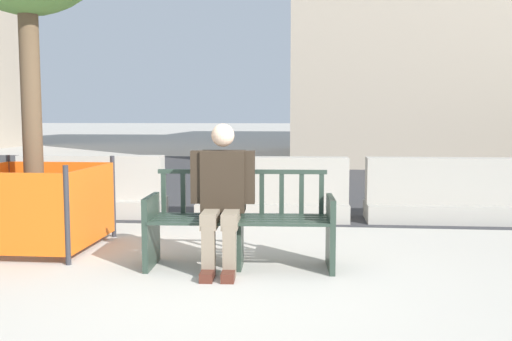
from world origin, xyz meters
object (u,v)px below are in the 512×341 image
seated_person (222,193)px  jersey_barrier_centre (272,194)px  jersey_barrier_left (92,191)px  street_bench (240,224)px  jersey_barrier_right (443,196)px  construction_fence (35,204)px

seated_person → jersey_barrier_centre: seated_person is taller
seated_person → jersey_barrier_left: bearing=131.2°
street_bench → jersey_barrier_right: bearing=46.6°
jersey_barrier_centre → jersey_barrier_left: (-2.52, 0.08, 0.00)m
street_bench → seated_person: seated_person is taller
street_bench → jersey_barrier_left: (-2.39, 2.49, -0.06)m
seated_person → jersey_barrier_centre: bearing=83.4°
street_bench → construction_fence: bearing=166.5°
jersey_barrier_left → seated_person: bearing=-48.8°
seated_person → jersey_barrier_right: bearing=45.5°
jersey_barrier_left → construction_fence: bearing=-85.3°
street_bench → construction_fence: 2.29m
jersey_barrier_left → jersey_barrier_right: 4.76m
jersey_barrier_right → construction_fence: bearing=-156.8°
jersey_barrier_right → seated_person: bearing=-134.5°
jersey_barrier_left → jersey_barrier_right: size_ratio=1.01×
street_bench → construction_fence: (-2.23, 0.54, 0.07)m
jersey_barrier_left → construction_fence: construction_fence is taller
jersey_barrier_left → jersey_barrier_centre: bearing=-1.7°
street_bench → jersey_barrier_centre: 2.42m
seated_person → jersey_barrier_right: 3.62m
jersey_barrier_left → street_bench: bearing=-46.2°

